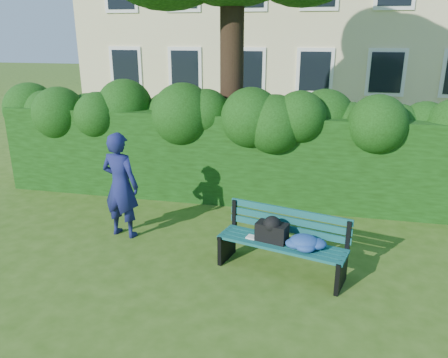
# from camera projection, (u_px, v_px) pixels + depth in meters

# --- Properties ---
(ground) EXTENTS (80.00, 80.00, 0.00)m
(ground) POSITION_uv_depth(u_px,v_px,m) (216.00, 246.00, 7.09)
(ground) COLOR #335615
(ground) RESTS_ON ground
(hedge) EXTENTS (10.00, 1.00, 1.80)m
(hedge) POSITION_uv_depth(u_px,v_px,m) (241.00, 157.00, 8.84)
(hedge) COLOR black
(hedge) RESTS_ON ground
(park_bench) EXTENTS (1.90, 1.00, 0.89)m
(park_bench) POSITION_uv_depth(u_px,v_px,m) (286.00, 240.00, 6.17)
(park_bench) COLOR #0E4845
(park_bench) RESTS_ON ground
(man_reading) EXTENTS (0.72, 0.54, 1.79)m
(man_reading) POSITION_uv_depth(u_px,v_px,m) (121.00, 185.00, 7.21)
(man_reading) COLOR navy
(man_reading) RESTS_ON ground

